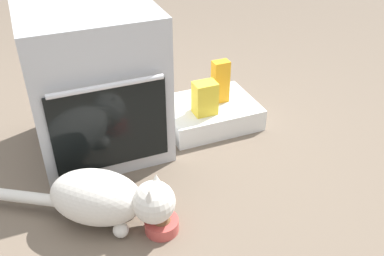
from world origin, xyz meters
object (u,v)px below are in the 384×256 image
(pantry_cabinet, at_px, (209,113))
(juice_carton, at_px, (220,82))
(oven, at_px, (95,81))
(food_bowl, at_px, (162,224))
(cat, at_px, (106,198))
(snack_bag, at_px, (205,98))

(pantry_cabinet, distance_m, juice_carton, 0.19)
(oven, bearing_deg, food_bowl, -82.87)
(oven, xyz_separation_m, pantry_cabinet, (0.61, -0.03, -0.30))
(pantry_cabinet, relative_size, cat, 0.72)
(oven, xyz_separation_m, juice_carton, (0.67, -0.02, -0.12))
(cat, bearing_deg, oven, 113.79)
(cat, xyz_separation_m, snack_bag, (0.64, 0.47, 0.08))
(juice_carton, bearing_deg, snack_bag, -145.69)
(oven, distance_m, pantry_cabinet, 0.68)
(oven, distance_m, juice_carton, 0.68)
(oven, xyz_separation_m, cat, (-0.10, -0.58, -0.23))
(pantry_cabinet, height_order, food_bowl, pantry_cabinet)
(oven, bearing_deg, cat, -99.78)
(oven, relative_size, snack_bag, 4.07)
(snack_bag, bearing_deg, oven, 168.42)
(oven, relative_size, cat, 1.03)
(food_bowl, relative_size, cat, 0.20)
(food_bowl, distance_m, cat, 0.25)
(pantry_cabinet, height_order, juice_carton, juice_carton)
(pantry_cabinet, xyz_separation_m, cat, (-0.71, -0.55, 0.07))
(oven, relative_size, pantry_cabinet, 1.44)
(cat, height_order, juice_carton, juice_carton)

